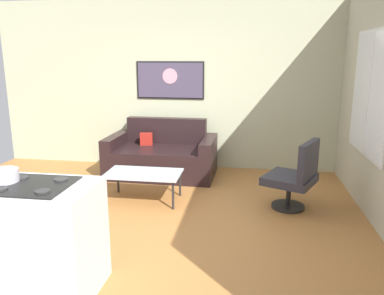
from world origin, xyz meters
The scene contains 9 objects.
ground centered at (0.00, 0.00, -0.02)m, with size 6.40×6.40×0.04m, color #A66C36.
back_wall centered at (0.00, 2.42, 1.40)m, with size 6.40×0.05×2.80m, color #B1B492.
couch centered at (-0.20, 1.84, 0.30)m, with size 1.72×0.98×0.88m.
coffee_table centered at (-0.19, 0.69, 0.36)m, with size 0.99×0.58×0.39m.
armchair centered at (1.76, 0.68, 0.43)m, with size 0.76×0.77×0.89m.
kitchen_counter centered at (-0.74, -1.38, 0.45)m, with size 1.50×0.65×0.93m.
mixing_bowl centered at (-0.73, -1.35, 0.96)m, with size 0.23×0.23×0.11m.
wall_painting centered at (-0.17, 2.38, 1.49)m, with size 1.15×0.03×0.62m.
window centered at (2.59, 0.90, 1.44)m, with size 0.03×1.42×1.51m.
Camera 1 is at (1.17, -3.95, 1.88)m, focal length 35.60 mm.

